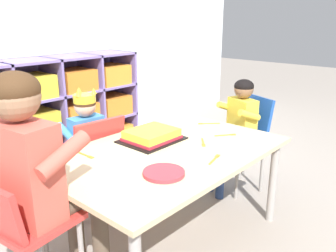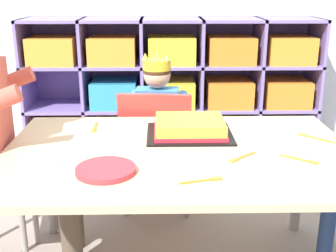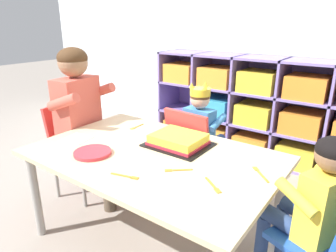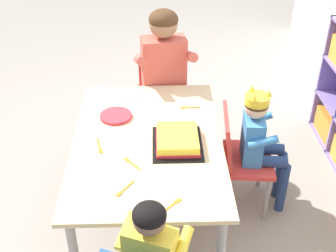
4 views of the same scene
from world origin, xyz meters
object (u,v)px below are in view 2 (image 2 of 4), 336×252
at_px(fork_near_cake_tray, 204,180).
at_px(fork_scattered_mid_table, 302,160).
at_px(activity_table, 179,164).
at_px(fork_by_napkin, 241,158).
at_px(fork_near_child_seat, 314,138).
at_px(child_with_crown, 158,112).
at_px(classroom_chair_blue, 156,142).
at_px(birthday_cake_on_tray, 190,128).
at_px(paper_plate_stack, 106,170).
at_px(fork_at_table_front_edge, 95,128).

bearing_deg(fork_near_cake_tray, fork_scattered_mid_table, -171.03).
relative_size(activity_table, fork_by_napkin, 11.77).
bearing_deg(fork_near_child_seat, child_with_crown, -176.43).
relative_size(child_with_crown, fork_by_napkin, 7.54).
bearing_deg(classroom_chair_blue, fork_near_child_seat, 149.95).
height_order(activity_table, child_with_crown, child_with_crown).
xyz_separation_m(birthday_cake_on_tray, paper_plate_stack, (-0.29, -0.36, -0.02)).
relative_size(classroom_chair_blue, fork_at_table_front_edge, 5.28).
xyz_separation_m(activity_table, fork_at_table_front_edge, (-0.34, 0.25, 0.06)).
height_order(paper_plate_stack, fork_by_napkin, paper_plate_stack).
xyz_separation_m(birthday_cake_on_tray, fork_scattered_mid_table, (0.37, -0.27, -0.03)).
bearing_deg(child_with_crown, fork_at_table_front_edge, 61.59).
height_order(classroom_chair_blue, fork_by_napkin, classroom_chair_blue).
relative_size(activity_table, birthday_cake_on_tray, 3.78).
relative_size(birthday_cake_on_tray, fork_near_child_seat, 2.97).
bearing_deg(fork_near_cake_tray, fork_by_napkin, -144.01).
relative_size(child_with_crown, fork_at_table_front_edge, 6.64).
distance_m(classroom_chair_blue, fork_near_child_seat, 0.78).
distance_m(activity_table, fork_by_napkin, 0.24).
bearing_deg(fork_near_cake_tray, classroom_chair_blue, -94.34).
bearing_deg(activity_table, child_with_crown, 96.71).
height_order(birthday_cake_on_tray, paper_plate_stack, birthday_cake_on_tray).
height_order(birthday_cake_on_tray, fork_at_table_front_edge, birthday_cake_on_tray).
relative_size(classroom_chair_blue, fork_near_cake_tray, 4.74).
height_order(paper_plate_stack, fork_at_table_front_edge, paper_plate_stack).
relative_size(classroom_chair_blue, fork_by_napkin, 6.00).
distance_m(activity_table, child_with_crown, 0.66).
relative_size(activity_table, classroom_chair_blue, 1.96).
distance_m(activity_table, paper_plate_stack, 0.32).
bearing_deg(child_with_crown, fork_scattered_mid_table, 127.69).
height_order(fork_at_table_front_edge, fork_by_napkin, same).
xyz_separation_m(activity_table, classroom_chair_blue, (-0.09, 0.55, -0.12)).
height_order(fork_at_table_front_edge, fork_near_cake_tray, same).
height_order(paper_plate_stack, fork_near_cake_tray, paper_plate_stack).
distance_m(fork_at_table_front_edge, fork_scattered_mid_table, 0.84).
relative_size(fork_at_table_front_edge, fork_near_cake_tray, 0.90).
distance_m(classroom_chair_blue, fork_near_cake_tray, 0.85).
bearing_deg(fork_near_cake_tray, fork_at_table_front_edge, -66.73).
bearing_deg(fork_by_napkin, birthday_cake_on_tray, 82.47).
xyz_separation_m(paper_plate_stack, fork_near_cake_tray, (0.31, -0.07, -0.01)).
height_order(birthday_cake_on_tray, fork_near_cake_tray, birthday_cake_on_tray).
bearing_deg(fork_near_cake_tray, activity_table, -91.02).
bearing_deg(fork_scattered_mid_table, activity_table, 21.40).
distance_m(classroom_chair_blue, birthday_cake_on_tray, 0.45).
bearing_deg(fork_scattered_mid_table, paper_plate_stack, 43.42).
relative_size(birthday_cake_on_tray, fork_at_table_front_edge, 2.74).
height_order(child_with_crown, fork_at_table_front_edge, child_with_crown).
height_order(activity_table, fork_by_napkin, fork_by_napkin).
bearing_deg(child_with_crown, fork_near_cake_tray, 103.61).
distance_m(classroom_chair_blue, paper_plate_stack, 0.78).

